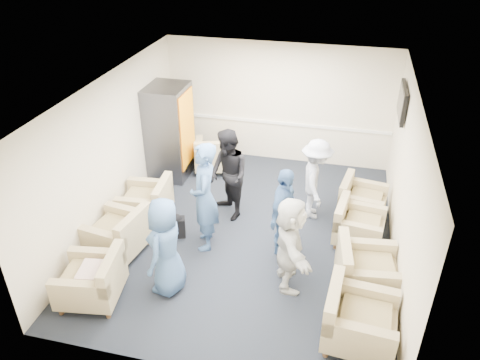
% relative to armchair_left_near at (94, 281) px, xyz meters
% --- Properties ---
extents(floor, '(6.00, 6.00, 0.00)m').
position_rel_armchair_left_near_xyz_m(floor, '(1.84, 2.13, -0.34)').
color(floor, black).
rests_on(floor, ground).
extents(ceiling, '(6.00, 6.00, 0.00)m').
position_rel_armchair_left_near_xyz_m(ceiling, '(1.84, 2.13, 2.36)').
color(ceiling, white).
rests_on(ceiling, back_wall).
extents(back_wall, '(5.00, 0.02, 2.70)m').
position_rel_armchair_left_near_xyz_m(back_wall, '(1.84, 5.13, 1.01)').
color(back_wall, beige).
rests_on(back_wall, floor).
extents(front_wall, '(5.00, 0.02, 2.70)m').
position_rel_armchair_left_near_xyz_m(front_wall, '(1.84, -0.87, 1.01)').
color(front_wall, beige).
rests_on(front_wall, floor).
extents(left_wall, '(0.02, 6.00, 2.70)m').
position_rel_armchair_left_near_xyz_m(left_wall, '(-0.66, 2.13, 1.01)').
color(left_wall, beige).
rests_on(left_wall, floor).
extents(right_wall, '(0.02, 6.00, 2.70)m').
position_rel_armchair_left_near_xyz_m(right_wall, '(4.34, 2.13, 1.01)').
color(right_wall, beige).
rests_on(right_wall, floor).
extents(chair_rail, '(4.98, 0.04, 0.06)m').
position_rel_armchair_left_near_xyz_m(chair_rail, '(1.84, 5.11, 0.56)').
color(chair_rail, white).
rests_on(chair_rail, back_wall).
extents(tv, '(0.10, 1.00, 0.58)m').
position_rel_armchair_left_near_xyz_m(tv, '(4.28, 3.93, 1.70)').
color(tv, black).
rests_on(tv, right_wall).
extents(armchair_left_near, '(0.98, 0.98, 0.69)m').
position_rel_armchair_left_near_xyz_m(armchair_left_near, '(0.00, 0.00, 0.00)').
color(armchair_left_near, tan).
rests_on(armchair_left_near, floor).
extents(armchair_left_mid, '(1.02, 1.02, 0.71)m').
position_rel_armchair_left_near_xyz_m(armchair_left_mid, '(-0.13, 1.11, 0.01)').
color(armchair_left_mid, tan).
rests_on(armchair_left_mid, floor).
extents(armchair_left_far, '(0.93, 0.93, 0.69)m').
position_rel_armchair_left_near_xyz_m(armchair_left_far, '(-0.07, 2.14, -0.00)').
color(armchair_left_far, tan).
rests_on(armchair_left_far, floor).
extents(armchair_right_near, '(0.99, 0.99, 0.73)m').
position_rel_armchair_left_near_xyz_m(armchair_right_near, '(3.76, 0.10, 0.02)').
color(armchair_right_near, tan).
rests_on(armchair_right_near, floor).
extents(armchair_right_midnear, '(1.00, 1.00, 0.72)m').
position_rel_armchair_left_near_xyz_m(armchair_right_midnear, '(3.85, 1.12, 0.01)').
color(armchair_right_midnear, tan).
rests_on(armchair_right_midnear, floor).
extents(armchair_right_midfar, '(0.90, 0.90, 0.64)m').
position_rel_armchair_left_near_xyz_m(armchair_right_midfar, '(3.72, 2.34, -0.02)').
color(armchair_right_midfar, tan).
rests_on(armchair_right_midfar, floor).
extents(armchair_right_far, '(0.92, 0.92, 0.64)m').
position_rel_armchair_left_near_xyz_m(armchair_right_far, '(3.76, 3.16, -0.02)').
color(armchair_right_far, tan).
rests_on(armchair_right_far, floor).
extents(armchair_corner, '(1.07, 1.07, 0.70)m').
position_rel_armchair_left_near_xyz_m(armchair_corner, '(0.63, 4.24, 0.01)').
color(armchair_corner, tan).
rests_on(armchair_corner, floor).
extents(vending_machine, '(0.81, 0.95, 2.00)m').
position_rel_armchair_left_near_xyz_m(vending_machine, '(-0.25, 3.87, 0.66)').
color(vending_machine, '#4B4C52').
rests_on(vending_machine, floor).
extents(backpack, '(0.31, 0.26, 0.45)m').
position_rel_armchair_left_near_xyz_m(backpack, '(0.65, 1.75, -0.11)').
color(backpack, black).
rests_on(backpack, floor).
extents(pillow, '(0.40, 0.49, 0.13)m').
position_rel_armchair_left_near_xyz_m(pillow, '(-0.01, -0.01, 0.18)').
color(pillow, beige).
rests_on(pillow, armchair_left_near).
extents(person_front_left, '(0.60, 0.83, 1.59)m').
position_rel_armchair_left_near_xyz_m(person_front_left, '(0.98, 0.48, 0.45)').
color(person_front_left, '#3D6094').
rests_on(person_front_left, floor).
extents(person_mid_left, '(0.64, 0.81, 1.93)m').
position_rel_armchair_left_near_xyz_m(person_mid_left, '(1.21, 1.65, 0.62)').
color(person_mid_left, '#3D6094').
rests_on(person_mid_left, floor).
extents(person_back_left, '(1.05, 1.07, 1.74)m').
position_rel_armchair_left_near_xyz_m(person_back_left, '(1.36, 2.60, 0.53)').
color(person_back_left, black).
rests_on(person_back_left, floor).
extents(person_back_right, '(0.73, 1.09, 1.56)m').
position_rel_armchair_left_near_xyz_m(person_back_right, '(2.92, 2.98, 0.44)').
color(person_back_right, silver).
rests_on(person_back_right, floor).
extents(person_mid_right, '(0.57, 0.99, 1.58)m').
position_rel_armchair_left_near_xyz_m(person_mid_right, '(2.51, 1.77, 0.45)').
color(person_mid_right, '#3D6094').
rests_on(person_mid_right, floor).
extents(person_front_right, '(0.80, 1.51, 1.55)m').
position_rel_armchair_left_near_xyz_m(person_front_right, '(2.74, 0.99, 0.43)').
color(person_front_right, silver).
rests_on(person_front_right, floor).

